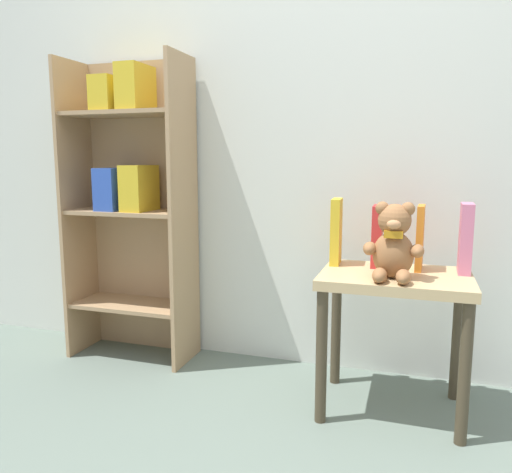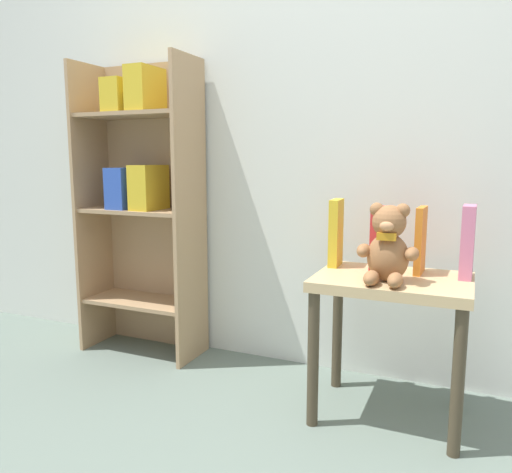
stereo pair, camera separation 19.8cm
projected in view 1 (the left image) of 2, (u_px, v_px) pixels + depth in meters
wall_back at (343, 81)px, 2.09m from camera, size 4.80×0.06×2.50m
bookshelf_side at (132, 192)px, 2.31m from camera, size 0.57×0.27×1.37m
display_table at (395, 299)px, 1.80m from camera, size 0.53×0.39×0.52m
teddy_bear at (393, 244)px, 1.70m from camera, size 0.20×0.18×0.26m
book_standing_yellow at (336, 232)px, 1.94m from camera, size 0.04×0.12×0.26m
book_standing_red at (377, 236)px, 1.90m from camera, size 0.04×0.12×0.23m
book_standing_orange at (420, 238)px, 1.84m from camera, size 0.03×0.13×0.24m
book_standing_pink at (466, 238)px, 1.78m from camera, size 0.04×0.12×0.25m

